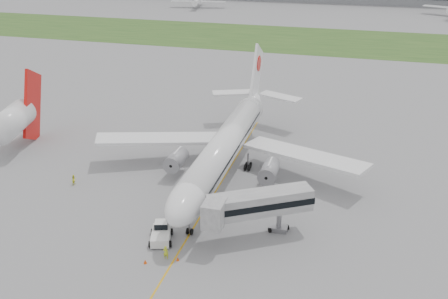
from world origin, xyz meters
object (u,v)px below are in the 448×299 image
(airliner, at_px, (227,142))
(neighbor_aircraft, at_px, (15,119))
(jet_bridge, at_px, (254,205))
(ground_crew_near, at_px, (166,252))
(pushback_tug, at_px, (161,233))

(airliner, xyz_separation_m, neighbor_aircraft, (-41.38, -0.72, 0.29))
(jet_bridge, bearing_deg, airliner, 84.14)
(airliner, distance_m, jet_bridge, 20.32)
(airliner, relative_size, ground_crew_near, 28.03)
(airliner, xyz_separation_m, jet_bridge, (8.70, -18.36, -0.44))
(pushback_tug, relative_size, neighbor_aircraft, 0.27)
(ground_crew_near, height_order, neighbor_aircraft, neighbor_aircraft)
(neighbor_aircraft, bearing_deg, airliner, -12.59)
(airliner, height_order, ground_crew_near, airliner)
(jet_bridge, height_order, ground_crew_near, jet_bridge)
(airliner, relative_size, jet_bridge, 3.84)
(neighbor_aircraft, bearing_deg, jet_bridge, -33.00)
(ground_crew_near, xyz_separation_m, neighbor_aircraft, (-40.28, 25.26, 4.99))
(jet_bridge, relative_size, neighbor_aircraft, 0.75)
(airliner, xyz_separation_m, pushback_tug, (-3.34, -22.06, -4.62))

